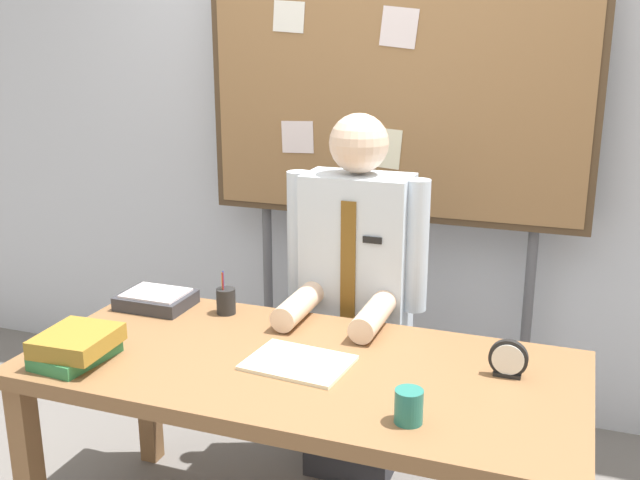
{
  "coord_description": "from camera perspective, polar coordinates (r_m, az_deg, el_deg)",
  "views": [
    {
      "loc": [
        0.77,
        -1.93,
        1.71
      ],
      "look_at": [
        0.0,
        0.18,
        1.07
      ],
      "focal_mm": 40.76,
      "sensor_mm": 36.0,
      "label": 1
    }
  ],
  "objects": [
    {
      "name": "desk",
      "position": [
        2.34,
        -1.52,
        -11.36
      ],
      "size": [
        1.73,
        0.8,
        0.72
      ],
      "color": "brown",
      "rests_on": "ground_plane"
    },
    {
      "name": "open_notebook",
      "position": [
        2.29,
        -1.84,
        -9.59
      ],
      "size": [
        0.33,
        0.26,
        0.01
      ],
      "primitive_type": "cube",
      "rotation": [
        0.0,
        0.0,
        -0.09
      ],
      "color": "#F4EFCC",
      "rests_on": "desk"
    },
    {
      "name": "desk_clock",
      "position": [
        2.26,
        14.56,
        -9.11
      ],
      "size": [
        0.12,
        0.04,
        0.12
      ],
      "color": "black",
      "rests_on": "desk"
    },
    {
      "name": "back_wall",
      "position": [
        3.32,
        6.63,
        9.52
      ],
      "size": [
        6.4,
        0.08,
        2.7
      ],
      "primitive_type": "cube",
      "color": "silver",
      "rests_on": "ground_plane"
    },
    {
      "name": "coffee_mug",
      "position": [
        1.97,
        6.98,
        -12.83
      ],
      "size": [
        0.08,
        0.08,
        0.09
      ],
      "primitive_type": "cylinder",
      "color": "#267266",
      "rests_on": "desk"
    },
    {
      "name": "paper_tray",
      "position": [
        2.8,
        -12.74,
        -4.58
      ],
      "size": [
        0.26,
        0.2,
        0.06
      ],
      "color": "#333338",
      "rests_on": "desk"
    },
    {
      "name": "book_stack",
      "position": [
        2.41,
        -18.58,
        -7.9
      ],
      "size": [
        0.22,
        0.26,
        0.1
      ],
      "color": "#337F47",
      "rests_on": "desk"
    },
    {
      "name": "person",
      "position": [
        2.82,
        2.82,
        -5.72
      ],
      "size": [
        0.55,
        0.56,
        1.44
      ],
      "color": "#2D2D33",
      "rests_on": "ground_plane"
    },
    {
      "name": "pen_holder",
      "position": [
        2.69,
        -7.4,
        -4.75
      ],
      "size": [
        0.07,
        0.07,
        0.16
      ],
      "color": "#262626",
      "rests_on": "desk"
    },
    {
      "name": "bulletin_board",
      "position": [
        3.11,
        5.79,
        11.7
      ],
      "size": [
        1.66,
        0.09,
        2.09
      ],
      "color": "#4C3823",
      "rests_on": "ground_plane"
    }
  ]
}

